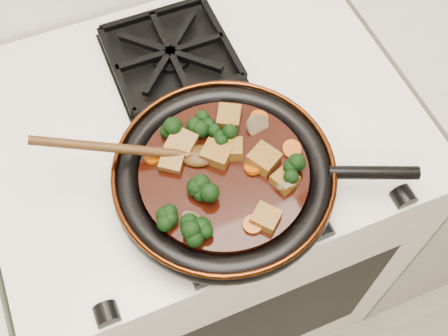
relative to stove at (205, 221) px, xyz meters
name	(u,v)px	position (x,y,z in m)	size (l,w,h in m)	color
stove	(205,221)	(0.00, 0.00, 0.00)	(0.76, 0.60, 0.90)	white
burner_grate_front	(228,176)	(0.00, -0.14, 0.46)	(0.23, 0.23, 0.03)	black
burner_grate_back	(171,55)	(0.00, 0.14, 0.46)	(0.23, 0.23, 0.03)	black
skillet	(225,176)	(-0.01, -0.15, 0.49)	(0.46, 0.35, 0.05)	black
braising_sauce	(224,175)	(-0.01, -0.15, 0.50)	(0.27, 0.27, 0.02)	black
tofu_cube_0	(229,117)	(0.03, -0.07, 0.52)	(0.04, 0.04, 0.02)	brown
tofu_cube_1	(231,149)	(0.01, -0.12, 0.52)	(0.04, 0.03, 0.02)	brown
tofu_cube_2	(285,180)	(0.07, -0.21, 0.52)	(0.03, 0.03, 0.02)	brown
tofu_cube_3	(266,218)	(0.01, -0.25, 0.52)	(0.04, 0.04, 0.02)	brown
tofu_cube_4	(217,154)	(-0.01, -0.12, 0.52)	(0.04, 0.04, 0.02)	brown
tofu_cube_5	(264,159)	(0.05, -0.16, 0.52)	(0.04, 0.04, 0.02)	brown
tofu_cube_6	(172,161)	(-0.08, -0.11, 0.52)	(0.03, 0.04, 0.02)	brown
tofu_cube_7	(182,143)	(-0.06, -0.08, 0.52)	(0.04, 0.04, 0.02)	brown
broccoli_floret_0	(202,127)	(-0.02, -0.07, 0.52)	(0.06, 0.06, 0.05)	black
broccoli_floret_1	(293,172)	(0.08, -0.20, 0.52)	(0.06, 0.06, 0.05)	black
broccoli_floret_2	(201,192)	(-0.06, -0.18, 0.52)	(0.06, 0.06, 0.05)	black
broccoli_floret_3	(223,134)	(0.01, -0.09, 0.52)	(0.05, 0.05, 0.05)	black
broccoli_floret_4	(169,134)	(-0.07, -0.06, 0.52)	(0.06, 0.06, 0.05)	black
broccoli_floret_5	(196,230)	(-0.09, -0.23, 0.52)	(0.06, 0.06, 0.05)	black
broccoli_floret_6	(173,220)	(-0.12, -0.20, 0.52)	(0.05, 0.05, 0.05)	black
carrot_coin_0	(153,157)	(-0.11, -0.09, 0.51)	(0.03, 0.03, 0.01)	#AC4104
carrot_coin_1	(253,168)	(0.03, -0.17, 0.51)	(0.03, 0.03, 0.01)	#AC4104
carrot_coin_2	(292,149)	(0.10, -0.16, 0.51)	(0.03, 0.03, 0.01)	#AC4104
carrot_coin_3	(259,118)	(0.08, -0.08, 0.51)	(0.03, 0.03, 0.01)	#AC4104
carrot_coin_4	(253,224)	(-0.01, -0.25, 0.51)	(0.03, 0.03, 0.01)	#AC4104
mushroom_slice_0	(191,220)	(-0.09, -0.21, 0.52)	(0.03, 0.03, 0.01)	brown
mushroom_slice_1	(286,184)	(0.06, -0.21, 0.52)	(0.03, 0.03, 0.01)	brown
mushroom_slice_2	(257,125)	(0.07, -0.10, 0.52)	(0.04, 0.04, 0.01)	brown
wooden_spoon	(151,151)	(-0.11, -0.09, 0.53)	(0.16, 0.08, 0.26)	#41250D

